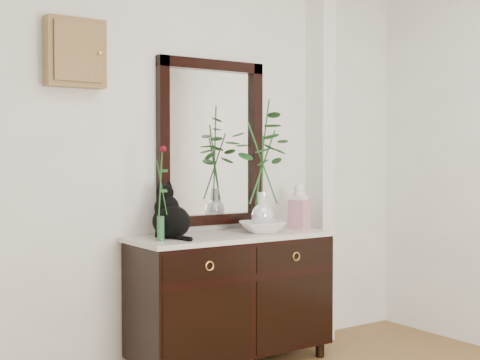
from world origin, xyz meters
TOP-DOWN VIEW (x-y plane):
  - wall_back at (0.00, 1.98)m, footprint 3.60×0.04m
  - pilaster at (1.00, 1.90)m, footprint 0.12×0.20m
  - sideboard at (0.10, 1.73)m, footprint 1.33×0.52m
  - wall_mirror at (0.10, 1.97)m, footprint 0.80×0.06m
  - key_cabinet at (-0.85, 1.94)m, footprint 0.35×0.10m
  - cat at (-0.32, 1.76)m, footprint 0.27×0.32m
  - lotus_bowl at (0.31, 1.68)m, footprint 0.38×0.38m
  - vase_branches at (0.31, 1.68)m, footprint 0.48×0.48m
  - bud_vase_rose at (-0.44, 1.67)m, footprint 0.08×0.08m
  - ginger_jar at (0.67, 1.74)m, footprint 0.15×0.15m

SIDE VIEW (x-z plane):
  - sideboard at x=0.10m, z-range 0.06..0.88m
  - lotus_bowl at x=0.31m, z-range 0.85..0.92m
  - ginger_jar at x=0.67m, z-range 0.85..1.17m
  - cat at x=-0.32m, z-range 0.85..1.19m
  - bud_vase_rose at x=-0.44m, z-range 0.85..1.42m
  - vase_branches at x=0.31m, z-range 0.87..1.73m
  - wall_back at x=0.00m, z-range 0.00..2.70m
  - pilaster at x=1.00m, z-range 0.00..2.70m
  - wall_mirror at x=0.10m, z-range 0.89..1.99m
  - key_cabinet at x=-0.85m, z-range 1.75..2.15m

